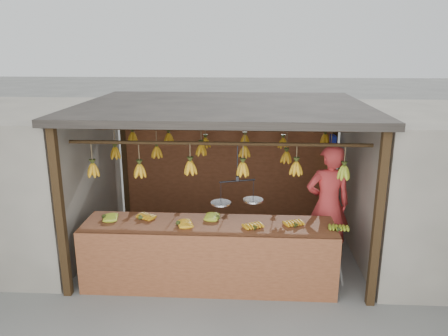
{
  "coord_description": "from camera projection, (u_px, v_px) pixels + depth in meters",
  "views": [
    {
      "loc": [
        0.4,
        -6.58,
        3.24
      ],
      "look_at": [
        0.0,
        0.3,
        1.3
      ],
      "focal_mm": 35.0,
      "sensor_mm": 36.0,
      "label": 1
    }
  ],
  "objects": [
    {
      "name": "ground",
      "position": [
        223.0,
        248.0,
        7.23
      ],
      "size": [
        80.0,
        80.0,
        0.0
      ],
      "primitive_type": "plane",
      "color": "#5B5B57"
    },
    {
      "name": "neighbor_left",
      "position": [
        3.0,
        178.0,
        7.11
      ],
      "size": [
        3.0,
        3.0,
        2.3
      ],
      "primitive_type": "cube",
      "color": "slate",
      "rests_on": "ground"
    },
    {
      "name": "counter",
      "position": [
        208.0,
        241.0,
        5.86
      ],
      "size": [
        3.54,
        0.78,
        0.96
      ],
      "color": "brown",
      "rests_on": "ground"
    },
    {
      "name": "balance_scale",
      "position": [
        237.0,
        199.0,
        5.92
      ],
      "size": [
        0.7,
        0.41,
        0.82
      ],
      "color": "black",
      "rests_on": "ground"
    },
    {
      "name": "vendor",
      "position": [
        328.0,
        205.0,
        6.55
      ],
      "size": [
        0.73,
        0.53,
        1.86
      ],
      "primitive_type": "imported",
      "rotation": [
        0.0,
        0.0,
        3.27
      ],
      "color": "#BF3333",
      "rests_on": "ground"
    },
    {
      "name": "hanging_bananas",
      "position": [
        222.0,
        153.0,
        6.78
      ],
      "size": [
        3.6,
        2.23,
        0.39
      ],
      "color": "#BE8314",
      "rests_on": "ground"
    },
    {
      "name": "stall",
      "position": [
        224.0,
        127.0,
        7.01
      ],
      "size": [
        4.3,
        3.3,
        2.4
      ],
      "color": "black",
      "rests_on": "ground"
    },
    {
      "name": "bag_bundles",
      "position": [
        331.0,
        169.0,
        8.14
      ],
      "size": [
        0.08,
        0.26,
        1.26
      ],
      "color": "#1426BF",
      "rests_on": "ground"
    }
  ]
}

